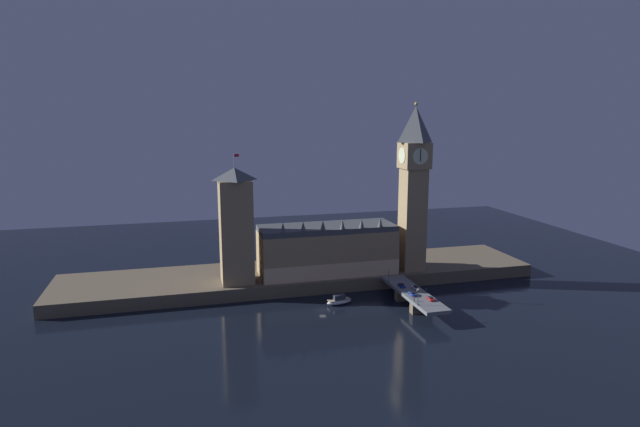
# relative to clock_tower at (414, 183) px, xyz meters

# --- Properties ---
(ground_plane) EXTENTS (400.00, 400.00, 0.00)m
(ground_plane) POSITION_rel_clock_tower_xyz_m (-50.42, -26.63, -46.73)
(ground_plane) COLOR black
(embankment) EXTENTS (220.00, 42.00, 5.71)m
(embankment) POSITION_rel_clock_tower_xyz_m (-50.42, 12.37, -43.87)
(embankment) COLOR brown
(embankment) RESTS_ON ground_plane
(parliament_hall) EXTENTS (62.07, 22.61, 26.64)m
(parliament_hall) POSITION_rel_clock_tower_xyz_m (-39.83, 4.98, -29.92)
(parliament_hall) COLOR #9E845B
(parliament_hall) RESTS_ON embankment
(clock_tower) EXTENTS (12.61, 12.72, 77.40)m
(clock_tower) POSITION_rel_clock_tower_xyz_m (0.00, 0.00, 0.00)
(clock_tower) COLOR #9E845B
(clock_tower) RESTS_ON embankment
(victoria_tower) EXTENTS (13.90, 13.90, 56.05)m
(victoria_tower) POSITION_rel_clock_tower_xyz_m (-81.33, 1.68, -15.89)
(victoria_tower) COLOR #9E845B
(victoria_tower) RESTS_ON embankment
(bridge) EXTENTS (10.18, 46.00, 6.22)m
(bridge) POSITION_rel_clock_tower_xyz_m (-13.19, -31.63, -42.11)
(bridge) COLOR slate
(bridge) RESTS_ON ground_plane
(car_northbound_lead) EXTENTS (2.04, 4.44, 1.33)m
(car_northbound_lead) POSITION_rel_clock_tower_xyz_m (-15.43, -24.65, -39.88)
(car_northbound_lead) COLOR navy
(car_northbound_lead) RESTS_ON bridge
(car_northbound_trail) EXTENTS (1.94, 4.67, 1.43)m
(car_northbound_trail) POSITION_rel_clock_tower_xyz_m (-15.43, -35.56, -39.84)
(car_northbound_trail) COLOR navy
(car_northbound_trail) RESTS_ON bridge
(car_southbound_lead) EXTENTS (1.88, 3.94, 1.35)m
(car_southbound_lead) POSITION_rel_clock_tower_xyz_m (-10.95, -42.70, -39.88)
(car_southbound_lead) COLOR red
(car_southbound_lead) RESTS_ON bridge
(car_southbound_trail) EXTENTS (2.00, 4.65, 1.35)m
(car_southbound_trail) POSITION_rel_clock_tower_xyz_m (-10.95, -28.96, -39.88)
(car_southbound_trail) COLOR silver
(car_southbound_trail) RESTS_ON bridge
(pedestrian_near_rail) EXTENTS (0.38, 0.38, 1.83)m
(pedestrian_near_rail) POSITION_rel_clock_tower_xyz_m (-17.67, -42.09, -39.53)
(pedestrian_near_rail) COLOR black
(pedestrian_near_rail) RESTS_ON bridge
(pedestrian_mid_walk) EXTENTS (0.38, 0.38, 1.82)m
(pedestrian_mid_walk) POSITION_rel_clock_tower_xyz_m (-8.71, -33.83, -39.54)
(pedestrian_mid_walk) COLOR black
(pedestrian_mid_walk) RESTS_ON bridge
(street_lamp_near) EXTENTS (1.34, 0.60, 6.55)m
(street_lamp_near) POSITION_rel_clock_tower_xyz_m (-18.07, -46.35, -36.41)
(street_lamp_near) COLOR #2D3333
(street_lamp_near) RESTS_ON bridge
(street_lamp_far) EXTENTS (1.34, 0.60, 6.47)m
(street_lamp_far) POSITION_rel_clock_tower_xyz_m (-18.07, -16.91, -36.46)
(street_lamp_far) COLOR #2D3333
(street_lamp_far) RESTS_ON bridge
(boat_upstream) EXTENTS (11.42, 5.38, 4.11)m
(boat_upstream) POSITION_rel_clock_tower_xyz_m (-42.01, -21.70, -45.23)
(boat_upstream) COLOR white
(boat_upstream) RESTS_ON ground_plane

